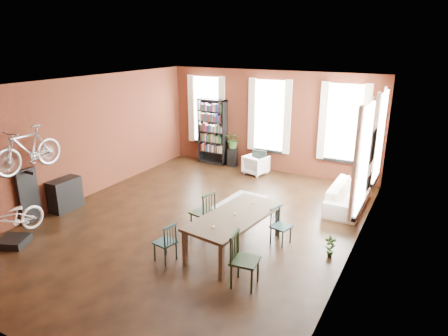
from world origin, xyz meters
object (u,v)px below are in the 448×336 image
Objects in this scene: dining_table at (235,232)px; dining_chair_b at (203,212)px; dining_chair_a at (165,242)px; bicycle_floor at (6,203)px; bookshelf at (213,132)px; console_table at (65,194)px; plant_stand at (233,157)px; cream_sofa at (349,192)px; bike_trainer at (13,241)px; dining_chair_d at (281,226)px; white_armchair at (256,164)px; dining_chair_c at (245,261)px.

dining_chair_b reaches higher than dining_table.
bicycle_floor is (-3.18, -1.02, 0.54)m from dining_chair_a.
bookshelf is 5.40m from console_table.
bicycle_floor reaches higher than plant_stand.
cream_sofa is at bearing 45.55° from bicycle_floor.
console_table reaches higher than dining_chair_a.
dining_chair_b is at bearing -70.46° from plant_stand.
plant_stand is at bearing -148.18° from dining_chair_b.
bike_trainer is at bearing 132.97° from cream_sofa.
console_table is 1.33× the size of plant_stand.
console_table is at bearing -111.54° from plant_stand.
dining_chair_d is (1.73, 1.69, 0.00)m from dining_chair_a.
bicycle_floor is (-0.02, 0.01, 0.85)m from bike_trainer.
dining_chair_b is 0.44× the size of bookshelf.
dining_chair_a is 0.51× the size of bicycle_floor.
bike_trainer is at bearing -74.44° from console_table.
dining_table is 1.07× the size of cream_sofa.
bicycle_floor reaches higher than console_table.
dining_chair_b is (0.04, 1.34, 0.10)m from dining_chair_a.
dining_chair_d is at bearing 9.26° from console_table.
dining_chair_b reaches higher than white_armchair.
white_armchair is 0.32× the size of cream_sofa.
bike_trainer is at bearing 94.73° from dining_chair_c.
dining_chair_d reaches higher than plant_stand.
cream_sofa is (1.57, 3.29, 0.03)m from dining_table.
dining_chair_b is 1.62× the size of plant_stand.
dining_chair_a is 1.30× the size of plant_stand.
dining_table is 3.33× the size of white_armchair.
white_armchair reaches higher than plant_stand.
dining_chair_c reaches higher than plant_stand.
console_table is at bearing 113.32° from dining_chair_d.
cream_sofa is (2.52, 2.96, -0.08)m from dining_chair_b.
dining_table is 2.85× the size of dining_chair_a.
console_table reaches higher than white_armchair.
bicycle_floor is (-4.89, -0.99, 0.45)m from dining_chair_c.
dining_chair_b is at bearing 43.88° from dining_chair_c.
dining_chair_c is at bearing -55.78° from bookshelf.
dining_chair_c reaches higher than cream_sofa.
console_table is at bearing -103.83° from bookshelf.
console_table is at bearing 105.56° from bike_trainer.
console_table is 5.59m from plant_stand.
bike_trainer is at bearing -146.26° from dining_table.
dining_table is 1.00m from dining_chair_d.
dining_chair_b is at bearing 112.35° from white_armchair.
dining_chair_a is at bearing 17.92° from bike_trainer.
dining_chair_a is 1.44× the size of bike_trainer.
dining_chair_a is 3.76m from console_table.
console_table is 1.96m from bicycle_floor.
bike_trainer is at bearing -61.55° from dining_chair_a.
cream_sofa is 4.51m from plant_stand.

